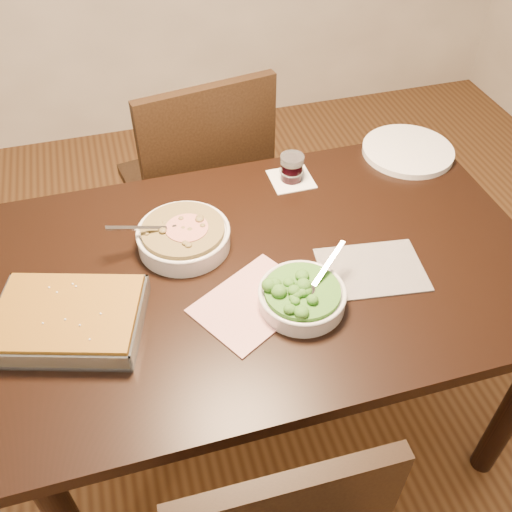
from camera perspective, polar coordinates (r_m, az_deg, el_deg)
ground at (r=2.09m, az=1.26°, el=-15.37°), size 4.00×4.00×0.00m
table at (r=1.56m, az=1.63°, el=-3.08°), size 1.40×0.90×0.75m
magazine_a at (r=1.39m, az=-0.25°, el=-4.66°), size 0.34×0.31×0.01m
magazine_b at (r=1.49m, az=11.47°, el=-1.33°), size 0.29×0.22×0.00m
coaster at (r=1.76m, az=3.54°, el=7.67°), size 0.13×0.13×0.00m
stew_bowl at (r=1.52m, az=-7.25°, el=1.99°), size 0.28×0.25×0.09m
broccoli_bowl at (r=1.37m, az=4.63°, el=-4.00°), size 0.22×0.21×0.08m
baking_dish at (r=1.39m, az=-18.23°, el=-5.99°), size 0.39×0.33×0.06m
wine_tumbler at (r=1.74m, az=3.60°, el=8.85°), size 0.07×0.07×0.08m
dinner_plate at (r=1.93m, az=14.94°, el=10.14°), size 0.29×0.29×0.02m
chair_far at (r=2.10m, az=-5.64°, el=7.39°), size 0.53×0.53×0.98m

